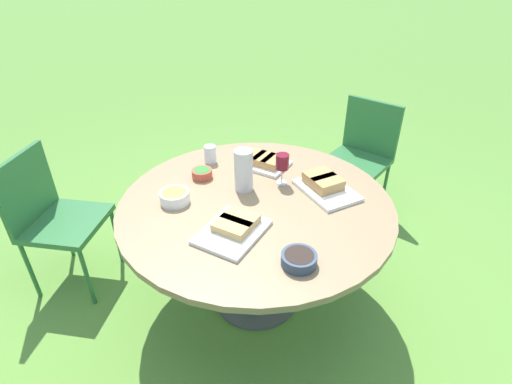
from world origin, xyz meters
name	(u,v)px	position (x,y,z in m)	size (l,w,h in m)	color
ground_plane	(256,298)	(0.00, 0.00, 0.00)	(40.00, 40.00, 0.00)	#5B8C38
dining_table	(256,215)	(0.00, 0.00, 0.64)	(1.46, 1.46, 0.73)	#4C4C51
chair_near_left	(51,212)	(1.15, 0.50, 0.52)	(0.56, 0.57, 0.89)	#2D6B38
chair_far_back	(362,150)	(-0.15, -1.31, 0.52)	(0.48, 0.47, 0.89)	#2D6B38
water_pitcher	(244,170)	(0.13, -0.07, 0.85)	(0.11, 0.10, 0.24)	silver
wine_glass	(282,163)	(-0.02, -0.24, 0.86)	(0.07, 0.07, 0.18)	silver
platter_bread_main	(234,228)	(-0.05, 0.27, 0.75)	(0.28, 0.35, 0.06)	white
platter_charcuterie	(264,161)	(0.18, -0.36, 0.76)	(0.30, 0.23, 0.07)	white
platter_sandwich_side	(325,185)	(-0.26, -0.30, 0.76)	(0.42, 0.38, 0.08)	white
bowl_fries	(175,196)	(0.36, 0.23, 0.76)	(0.16, 0.16, 0.06)	white
bowl_salad	(202,173)	(0.40, -0.05, 0.76)	(0.12, 0.12, 0.05)	#B74733
bowl_olives	(299,259)	(-0.41, 0.31, 0.76)	(0.16, 0.16, 0.05)	#334256
cup_water_near	(210,154)	(0.48, -0.22, 0.78)	(0.07, 0.07, 0.11)	silver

